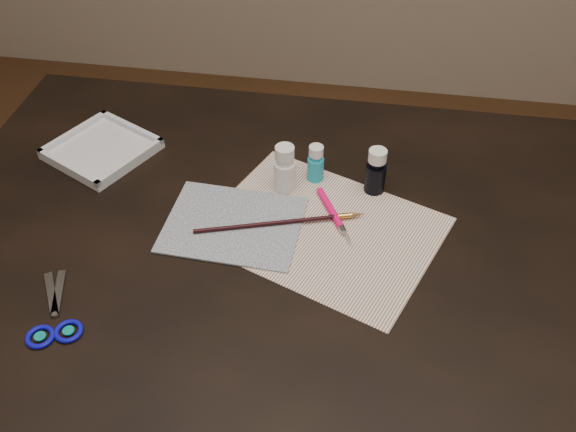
# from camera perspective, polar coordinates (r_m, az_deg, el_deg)

# --- Properties ---
(table) EXTENTS (1.30, 0.90, 0.75)m
(table) POSITION_cam_1_polar(r_m,az_deg,el_deg) (1.40, 0.00, -12.88)
(table) COLOR black
(table) RESTS_ON ground
(paper) EXTENTS (0.47, 0.42, 0.00)m
(paper) POSITION_cam_1_polar(r_m,az_deg,el_deg) (1.12, 3.04, -1.19)
(paper) COLOR white
(paper) RESTS_ON table
(canvas) EXTENTS (0.24, 0.20, 0.00)m
(canvas) POSITION_cam_1_polar(r_m,az_deg,el_deg) (1.13, -4.88, -0.73)
(canvas) COLOR #131F35
(canvas) RESTS_ON paper
(paint_bottle_white) EXTENTS (0.05, 0.05, 0.10)m
(paint_bottle_white) POSITION_cam_1_polar(r_m,az_deg,el_deg) (1.17, -0.29, 4.21)
(paint_bottle_white) COLOR white
(paint_bottle_white) RESTS_ON table
(paint_bottle_cyan) EXTENTS (0.04, 0.04, 0.08)m
(paint_bottle_cyan) POSITION_cam_1_polar(r_m,az_deg,el_deg) (1.21, 2.48, 4.71)
(paint_bottle_cyan) COLOR #1DA5C0
(paint_bottle_cyan) RESTS_ON table
(paint_bottle_navy) EXTENTS (0.04, 0.04, 0.09)m
(paint_bottle_navy) POSITION_cam_1_polar(r_m,az_deg,el_deg) (1.18, 7.82, 3.99)
(paint_bottle_navy) COLOR black
(paint_bottle_navy) RESTS_ON table
(paintbrush) EXTENTS (0.29, 0.10, 0.01)m
(paintbrush) POSITION_cam_1_polar(r_m,az_deg,el_deg) (1.12, -0.64, -0.56)
(paintbrush) COLOR black
(paintbrush) RESTS_ON canvas
(craft_knife) EXTENTS (0.08, 0.14, 0.01)m
(craft_knife) POSITION_cam_1_polar(r_m,az_deg,el_deg) (1.14, 4.24, -0.10)
(craft_knife) COLOR #FC0A67
(craft_knife) RESTS_ON paper
(scissors) EXTENTS (0.16, 0.19, 0.01)m
(scissors) POSITION_cam_1_polar(r_m,az_deg,el_deg) (1.06, -20.37, -7.68)
(scissors) COLOR silver
(scissors) RESTS_ON table
(palette_tray) EXTENTS (0.24, 0.24, 0.02)m
(palette_tray) POSITION_cam_1_polar(r_m,az_deg,el_deg) (1.34, -16.23, 5.77)
(palette_tray) COLOR silver
(palette_tray) RESTS_ON table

